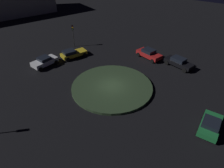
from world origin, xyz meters
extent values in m
plane|color=black|center=(0.00, 0.00, 0.00)|extent=(119.04, 119.04, 0.00)
cylinder|color=#2D4228|center=(0.00, 0.00, 0.17)|extent=(11.03, 11.03, 0.34)
cube|color=red|center=(-0.28, -10.77, 0.68)|extent=(4.73, 2.97, 0.67)
cube|color=black|center=(-0.13, -10.81, 1.29)|extent=(2.36, 2.12, 0.54)
cylinder|color=black|center=(-2.05, -11.26, 0.35)|extent=(0.72, 0.39, 0.69)
cylinder|color=black|center=(-1.55, -9.45, 0.35)|extent=(0.72, 0.39, 0.69)
cylinder|color=black|center=(1.00, -12.09, 0.35)|extent=(0.72, 0.39, 0.69)
cylinder|color=black|center=(1.49, -10.29, 0.35)|extent=(0.72, 0.39, 0.69)
cube|color=gold|center=(10.60, -3.68, 0.62)|extent=(3.23, 4.74, 0.56)
cube|color=black|center=(10.89, -2.88, 1.17)|extent=(2.21, 2.43, 0.53)
cylinder|color=black|center=(10.92, -5.47, 0.34)|extent=(0.44, 0.71, 0.67)
cylinder|color=black|center=(9.20, -4.84, 0.34)|extent=(0.44, 0.71, 0.67)
cylinder|color=black|center=(12.01, -2.52, 0.34)|extent=(0.44, 0.71, 0.67)
cylinder|color=black|center=(10.28, -1.88, 0.34)|extent=(0.44, 0.71, 0.67)
cube|color=white|center=(12.33, 1.22, 0.70)|extent=(2.25, 4.19, 0.71)
cube|color=black|center=(12.33, 1.22, 1.29)|extent=(1.82, 1.87, 0.47)
cylinder|color=black|center=(13.14, -0.31, 0.34)|extent=(0.28, 0.70, 0.69)
cylinder|color=black|center=(11.25, -0.14, 0.34)|extent=(0.28, 0.70, 0.69)
cylinder|color=black|center=(13.40, 2.58, 0.34)|extent=(0.28, 0.70, 0.69)
cylinder|color=black|center=(11.51, 2.76, 0.34)|extent=(0.28, 0.70, 0.69)
cube|color=black|center=(-5.50, -10.75, 0.68)|extent=(4.82, 2.77, 0.63)
cube|color=black|center=(-5.36, -10.78, 1.26)|extent=(2.42, 1.99, 0.54)
cylinder|color=black|center=(-7.29, -11.20, 0.36)|extent=(0.75, 0.39, 0.72)
cylinder|color=black|center=(-6.88, -9.52, 0.36)|extent=(0.75, 0.39, 0.72)
cylinder|color=black|center=(-4.12, -11.98, 0.36)|extent=(0.75, 0.39, 0.72)
cylinder|color=black|center=(-3.71, -10.30, 0.36)|extent=(0.75, 0.39, 0.72)
cube|color=#1E7238|center=(-12.74, 0.29, 0.60)|extent=(1.97, 4.01, 0.58)
cube|color=black|center=(-12.75, 0.47, 1.11)|extent=(1.69, 1.88, 0.44)
cylinder|color=black|center=(-13.72, 1.69, 0.31)|extent=(0.24, 0.62, 0.62)
cylinder|color=black|center=(-11.84, 1.74, 0.31)|extent=(0.24, 0.62, 0.62)
cylinder|color=black|center=(-13.64, -1.16, 0.31)|extent=(0.24, 0.62, 0.62)
cylinder|color=black|center=(-11.77, -1.11, 0.31)|extent=(0.24, 0.62, 0.62)
cylinder|color=#2D2D2D|center=(13.60, -6.89, 1.63)|extent=(0.12, 0.12, 3.26)
cube|color=black|center=(13.60, -6.89, 3.71)|extent=(0.33, 0.37, 0.90)
sphere|color=#3F0C0C|center=(13.47, -6.82, 3.98)|extent=(0.20, 0.20, 0.20)
sphere|color=yellow|center=(13.47, -6.82, 3.71)|extent=(0.20, 0.20, 0.20)
sphere|color=#0F3819|center=(13.47, -6.82, 3.44)|extent=(0.20, 0.20, 0.20)
camera|label=1|loc=(-12.41, 17.91, 16.08)|focal=31.57mm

